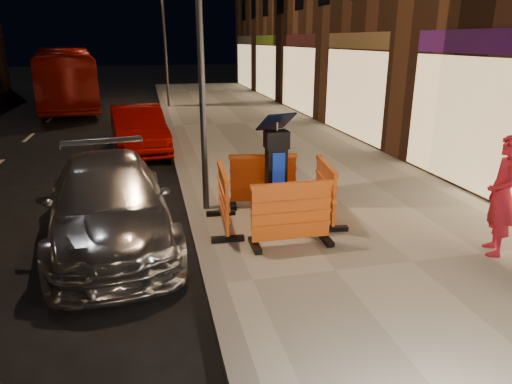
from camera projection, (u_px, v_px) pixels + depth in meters
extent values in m
plane|color=black|center=(216.00, 294.00, 6.31)|extent=(120.00, 120.00, 0.00)
cube|color=#9B988D|center=(412.00, 266.00, 6.93)|extent=(6.00, 60.00, 0.15)
cube|color=slate|center=(216.00, 289.00, 6.28)|extent=(0.30, 60.00, 0.15)
cube|color=black|center=(276.00, 173.00, 8.06)|extent=(0.66, 0.66, 1.90)
cube|color=orange|center=(291.00, 214.00, 7.32)|extent=(1.37, 0.57, 1.06)
cube|color=orange|center=(263.00, 180.00, 9.07)|extent=(1.43, 0.76, 1.06)
cube|color=orange|center=(223.00, 199.00, 7.99)|extent=(0.64, 1.39, 1.06)
cube|color=orange|center=(325.00, 191.00, 8.40)|extent=(0.73, 1.42, 1.06)
imported|color=#A3A3A8|center=(113.00, 240.00, 8.00)|extent=(2.46, 5.01, 1.40)
imported|color=#890501|center=(140.00, 151.00, 14.34)|extent=(1.95, 4.38, 1.40)
imported|color=#910E05|center=(71.00, 107.00, 23.57)|extent=(3.95, 10.77, 2.93)
imported|color=#B21A2A|center=(502.00, 196.00, 6.91)|extent=(0.71, 0.82, 1.88)
cylinder|color=#3F3F44|center=(201.00, 51.00, 8.13)|extent=(0.12, 0.12, 6.00)
cylinder|color=#3F3F44|center=(165.00, 43.00, 21.98)|extent=(0.12, 0.12, 6.00)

